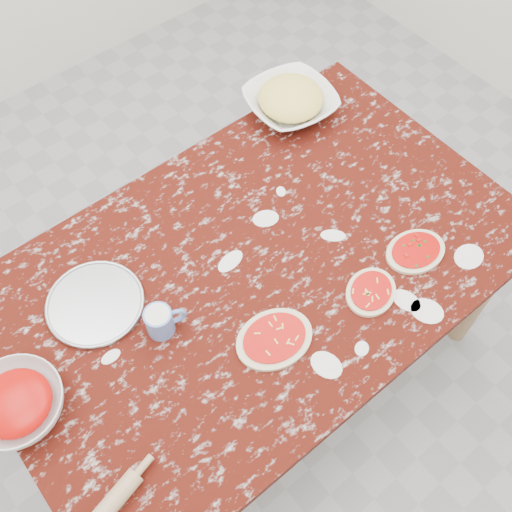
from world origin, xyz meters
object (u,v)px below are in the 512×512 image
object	(u,v)px
worktable	(256,279)
flour_mug	(161,321)
pizza_tray	(95,304)
cheese_bowl	(290,103)
sauce_bowl	(17,405)

from	to	relation	value
worktable	flour_mug	distance (m)	0.35
pizza_tray	flour_mug	xyz separation A→B (m)	(0.11, -0.18, 0.04)
worktable	cheese_bowl	xyz separation A→B (m)	(0.49, 0.42, 0.12)
sauce_bowl	flour_mug	distance (m)	0.41
worktable	pizza_tray	size ratio (longest dim) A/B	5.89
sauce_bowl	cheese_bowl	xyz separation A→B (m)	(1.23, 0.38, -0.00)
cheese_bowl	worktable	bearing A→B (deg)	-139.68
worktable	pizza_tray	world-z (taller)	pizza_tray
worktable	sauce_bowl	world-z (taller)	sauce_bowl
pizza_tray	cheese_bowl	xyz separation A→B (m)	(0.93, 0.24, 0.03)
pizza_tray	flour_mug	world-z (taller)	flour_mug
cheese_bowl	sauce_bowl	bearing A→B (deg)	-162.91
pizza_tray	cheese_bowl	world-z (taller)	cheese_bowl
pizza_tray	sauce_bowl	world-z (taller)	sauce_bowl
pizza_tray	worktable	bearing A→B (deg)	-22.81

